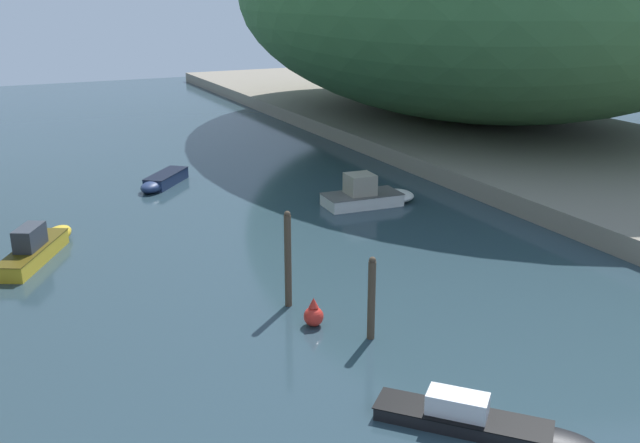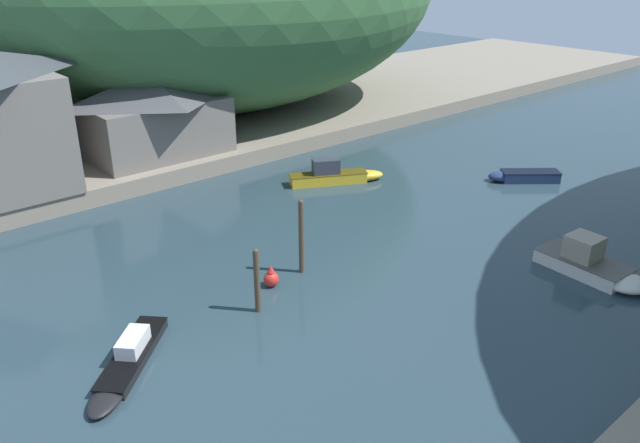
% 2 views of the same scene
% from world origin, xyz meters
% --- Properties ---
extents(water_surface, '(130.00, 130.00, 0.00)m').
position_xyz_m(water_surface, '(0.00, 30.00, 0.00)').
color(water_surface, '#283D47').
rests_on(water_surface, ground).
extents(left_bank, '(22.00, 120.00, 1.08)m').
position_xyz_m(left_bank, '(-25.28, 30.00, 0.54)').
color(left_bank, gray).
rests_on(left_bank, ground).
extents(boathouse_shed, '(6.83, 9.51, 5.38)m').
position_xyz_m(boathouse_shed, '(-18.41, 25.41, 3.86)').
color(boathouse_shed, slate).
rests_on(boathouse_shed, left_bank).
extents(boat_navy_launch, '(3.82, 4.22, 0.67)m').
position_xyz_m(boat_navy_launch, '(-0.58, 41.79, 0.33)').
color(boat_navy_launch, navy).
rests_on(boat_navy_launch, water_surface).
extents(boat_moored_right, '(4.73, 4.91, 0.94)m').
position_xyz_m(boat_moored_right, '(1.02, 14.06, 0.28)').
color(boat_moored_right, black).
rests_on(boat_moored_right, water_surface).
extents(boat_small_dinghy, '(5.20, 2.27, 1.74)m').
position_xyz_m(boat_small_dinghy, '(8.56, 33.29, 0.52)').
color(boat_small_dinghy, silver).
rests_on(boat_small_dinghy, water_surface).
extents(boat_far_upstream, '(3.87, 5.93, 1.61)m').
position_xyz_m(boat_far_upstream, '(-8.16, 32.65, 0.49)').
color(boat_far_upstream, gold).
rests_on(boat_far_upstream, water_surface).
extents(mooring_post_fourth, '(0.26, 0.26, 2.88)m').
position_xyz_m(mooring_post_fourth, '(0.98, 19.86, 1.45)').
color(mooring_post_fourth, '#4C3D2D').
rests_on(mooring_post_fourth, water_surface).
extents(mooring_post_farthest, '(0.25, 0.25, 3.62)m').
position_xyz_m(mooring_post_farthest, '(-0.45, 23.39, 1.82)').
color(mooring_post_farthest, '#4C3D2D').
rests_on(mooring_post_farthest, water_surface).
extents(channel_buoy_near, '(0.69, 0.69, 1.04)m').
position_xyz_m(channel_buoy_near, '(-0.32, 21.52, 0.40)').
color(channel_buoy_near, red).
rests_on(channel_buoy_near, water_surface).
extents(person_on_quay, '(0.25, 0.40, 1.69)m').
position_xyz_m(person_on_quay, '(-15.06, 15.25, 2.05)').
color(person_on_quay, '#282D3D').
rests_on(person_on_quay, left_bank).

